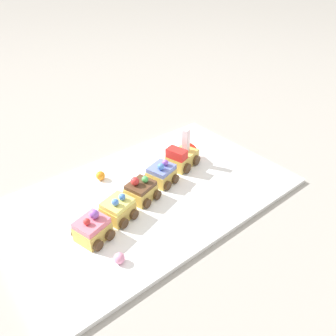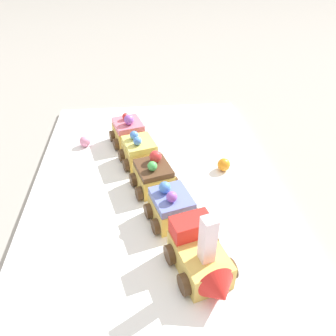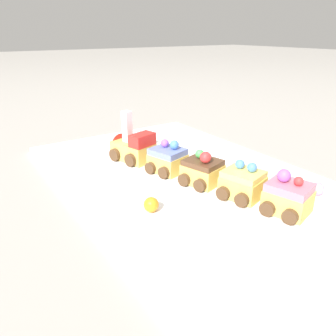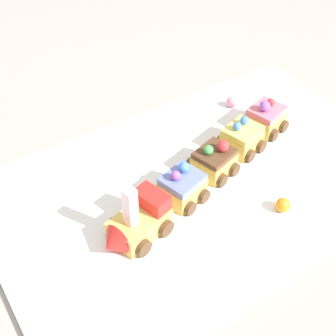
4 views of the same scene
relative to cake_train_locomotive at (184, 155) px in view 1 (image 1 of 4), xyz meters
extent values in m
plane|color=gray|center=(-0.16, -0.05, -0.04)|extent=(10.00, 10.00, 0.00)
cube|color=white|center=(-0.16, -0.05, -0.03)|extent=(0.74, 0.45, 0.01)
cube|color=#E0BC56|center=(-0.01, 0.00, -0.01)|extent=(0.10, 0.08, 0.04)
cube|color=red|center=(-0.04, -0.01, 0.03)|extent=(0.05, 0.06, 0.03)
cone|color=red|center=(0.05, 0.01, 0.00)|extent=(0.04, 0.06, 0.05)
cube|color=white|center=(0.01, 0.00, 0.02)|extent=(0.02, 0.02, 0.02)
cube|color=white|center=(0.01, 0.00, 0.04)|extent=(0.02, 0.02, 0.02)
cube|color=white|center=(0.01, 0.00, 0.06)|extent=(0.02, 0.02, 0.02)
cube|color=white|center=(0.01, 0.00, 0.07)|extent=(0.02, 0.02, 0.02)
cylinder|color=#4C331E|center=(0.03, -0.03, -0.01)|extent=(0.03, 0.02, 0.03)
cylinder|color=#4C331E|center=(0.01, 0.04, -0.01)|extent=(0.03, 0.02, 0.03)
cylinder|color=#4C331E|center=(-0.02, -0.04, -0.01)|extent=(0.03, 0.02, 0.03)
cylinder|color=#4C331E|center=(-0.04, 0.02, -0.01)|extent=(0.03, 0.02, 0.03)
cube|color=#E0BC56|center=(-0.11, -0.03, -0.01)|extent=(0.08, 0.07, 0.04)
cube|color=#6B7AC6|center=(-0.11, -0.03, 0.02)|extent=(0.08, 0.07, 0.01)
sphere|color=#4C84E0|center=(-0.12, -0.04, 0.03)|extent=(0.02, 0.02, 0.02)
sphere|color=#9956C6|center=(-0.09, -0.03, 0.03)|extent=(0.02, 0.02, 0.02)
cylinder|color=#4C331E|center=(-0.08, -0.06, -0.02)|extent=(0.03, 0.02, 0.02)
cylinder|color=#4C331E|center=(-0.10, 0.01, -0.02)|extent=(0.03, 0.02, 0.02)
cylinder|color=#4C331E|center=(-0.12, -0.07, -0.02)|extent=(0.03, 0.02, 0.02)
cylinder|color=#4C331E|center=(-0.13, 0.00, -0.02)|extent=(0.03, 0.02, 0.02)
cube|color=#E0BC56|center=(-0.19, -0.05, -0.01)|extent=(0.08, 0.07, 0.04)
cube|color=brown|center=(-0.19, -0.05, 0.01)|extent=(0.08, 0.07, 0.01)
sphere|color=red|center=(-0.20, -0.05, 0.03)|extent=(0.03, 0.03, 0.02)
sphere|color=#4CBC56|center=(-0.18, -0.06, 0.03)|extent=(0.02, 0.02, 0.02)
cylinder|color=#4C331E|center=(-0.17, -0.08, -0.02)|extent=(0.03, 0.02, 0.02)
cylinder|color=#4C331E|center=(-0.18, -0.02, -0.02)|extent=(0.03, 0.02, 0.02)
cylinder|color=#4C331E|center=(-0.20, -0.09, -0.02)|extent=(0.03, 0.02, 0.02)
cylinder|color=#4C331E|center=(-0.22, -0.03, -0.02)|extent=(0.03, 0.02, 0.02)
cube|color=#E0BC56|center=(-0.27, -0.08, -0.01)|extent=(0.08, 0.07, 0.04)
cube|color=#EFE066|center=(-0.27, -0.08, 0.01)|extent=(0.08, 0.07, 0.01)
sphere|color=#4C84E0|center=(-0.28, -0.09, 0.03)|extent=(0.02, 0.02, 0.02)
sphere|color=#4C84E0|center=(-0.26, -0.08, 0.03)|extent=(0.02, 0.02, 0.02)
cylinder|color=#4C331E|center=(-0.25, -0.10, -0.02)|extent=(0.03, 0.02, 0.02)
cylinder|color=#4C331E|center=(-0.27, -0.04, -0.02)|extent=(0.03, 0.02, 0.02)
cylinder|color=#4C331E|center=(-0.28, -0.11, -0.02)|extent=(0.03, 0.02, 0.02)
cylinder|color=#4C331E|center=(-0.30, -0.05, -0.02)|extent=(0.03, 0.02, 0.02)
cube|color=#E0BC56|center=(-0.35, -0.10, -0.01)|extent=(0.08, 0.07, 0.04)
cube|color=#E57084|center=(-0.35, -0.10, 0.02)|extent=(0.08, 0.07, 0.01)
sphere|color=red|center=(-0.36, -0.10, 0.03)|extent=(0.02, 0.02, 0.01)
sphere|color=#9956C6|center=(-0.34, -0.09, 0.03)|extent=(0.03, 0.03, 0.02)
cylinder|color=#4C331E|center=(-0.33, -0.13, -0.02)|extent=(0.03, 0.02, 0.02)
cylinder|color=#4C331E|center=(-0.34, -0.06, -0.02)|extent=(0.03, 0.02, 0.02)
cylinder|color=#4C331E|center=(-0.36, -0.14, -0.02)|extent=(0.03, 0.02, 0.02)
cylinder|color=#4C331E|center=(-0.38, -0.07, -0.02)|extent=(0.03, 0.02, 0.02)
sphere|color=pink|center=(-0.35, -0.19, -0.02)|extent=(0.02, 0.02, 0.02)
sphere|color=orange|center=(-0.23, 0.09, -0.02)|extent=(0.03, 0.03, 0.03)
camera|label=1|loc=(-0.55, -0.60, 0.51)|focal=35.00mm
camera|label=2|loc=(0.27, -0.07, 0.35)|focal=35.00mm
camera|label=3|loc=(-0.63, 0.32, 0.25)|focal=35.00mm
camera|label=4|loc=(0.21, 0.42, 0.56)|focal=50.00mm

